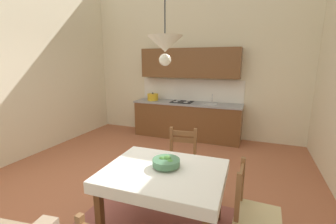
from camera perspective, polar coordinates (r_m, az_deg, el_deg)
name	(u,v)px	position (r m, az deg, el deg)	size (l,w,h in m)	color
ground_plane	(139,192)	(3.68, -7.14, -19.32)	(5.96, 6.42, 0.10)	#A86042
wall_back	(194,56)	(5.91, 6.50, 13.78)	(5.96, 0.12, 4.05)	beige
kitchen_cabinetry	(187,104)	(5.69, 4.83, 2.04)	(2.66, 0.63, 2.20)	brown
dining_table	(164,180)	(2.58, -1.04, -16.73)	(1.31, 1.04, 0.75)	brown
dining_chair_window_side	(253,214)	(2.56, 20.51, -22.72)	(0.43, 0.43, 0.93)	#D1BC89
dining_chair_kitchen_side	(181,163)	(3.42, 3.33, -12.49)	(0.48, 0.48, 0.93)	#D1BC89
fruit_bowl	(166,162)	(2.54, -0.44, -12.42)	(0.30, 0.30, 0.12)	#4C7F5B
pendant_lamp	(165,45)	(2.12, -0.76, 16.42)	(0.32, 0.32, 0.80)	black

